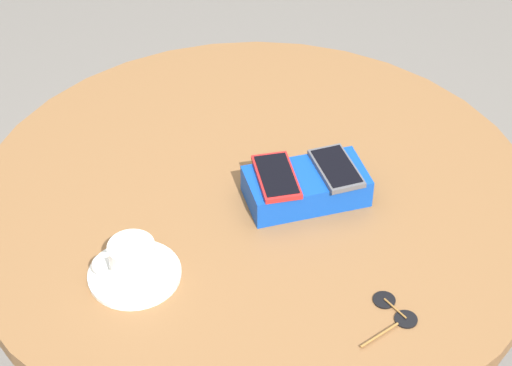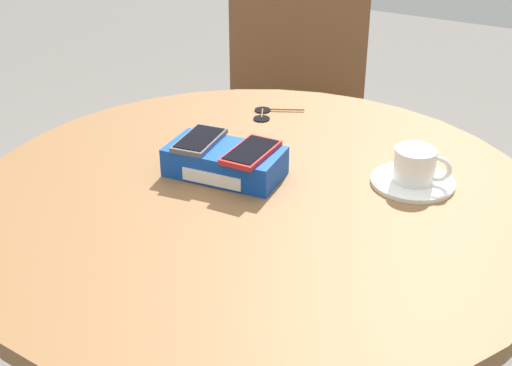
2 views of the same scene
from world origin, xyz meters
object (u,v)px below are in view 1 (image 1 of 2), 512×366
(round_table, at_px, (256,230))
(sunglasses, at_px, (393,313))
(coffee_cup, at_px, (131,259))
(phone_gray, at_px, (336,168))
(phone_box, at_px, (306,186))
(saucer, at_px, (135,274))
(phone_red, at_px, (276,176))

(round_table, height_order, sunglasses, sunglasses)
(coffee_cup, bearing_deg, phone_gray, -160.19)
(phone_box, bearing_deg, round_table, -21.67)
(phone_box, height_order, saucer, phone_box)
(saucer, distance_m, sunglasses, 0.42)
(round_table, xyz_separation_m, phone_box, (-0.08, 0.03, 0.13))
(phone_box, distance_m, saucer, 0.35)
(saucer, height_order, sunglasses, saucer)
(sunglasses, bearing_deg, round_table, -64.59)
(phone_gray, xyz_separation_m, phone_red, (0.11, 0.00, -0.00))
(phone_gray, xyz_separation_m, sunglasses, (-0.02, 0.29, -0.06))
(round_table, distance_m, saucer, 0.31)
(phone_gray, bearing_deg, coffee_cup, 19.81)
(round_table, distance_m, sunglasses, 0.37)
(phone_box, bearing_deg, phone_gray, -179.11)
(phone_box, bearing_deg, coffee_cup, 22.69)
(saucer, height_order, coffee_cup, coffee_cup)
(phone_gray, relative_size, saucer, 0.83)
(phone_red, xyz_separation_m, sunglasses, (-0.12, 0.29, -0.06))
(phone_red, bearing_deg, phone_gray, -178.94)
(phone_red, distance_m, coffee_cup, 0.30)
(round_table, xyz_separation_m, saucer, (0.23, 0.17, 0.10))
(round_table, height_order, phone_red, phone_red)
(round_table, bearing_deg, phone_gray, 166.69)
(phone_gray, distance_m, sunglasses, 0.30)
(phone_box, xyz_separation_m, sunglasses, (-0.07, 0.29, -0.03))
(phone_gray, xyz_separation_m, saucer, (0.37, 0.13, -0.06))
(phone_box, height_order, coffee_cup, coffee_cup)
(coffee_cup, relative_size, sunglasses, 0.99)
(saucer, relative_size, coffee_cup, 1.46)
(phone_gray, relative_size, coffee_cup, 1.21)
(phone_red, bearing_deg, saucer, 26.74)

